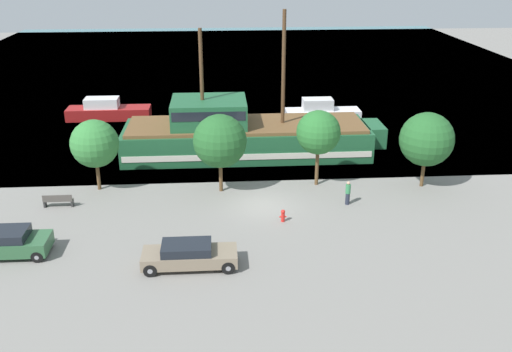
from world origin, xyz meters
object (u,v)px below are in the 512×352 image
(pirate_ship, at_px, (242,135))
(pedestrian_walking_near, at_px, (348,193))
(fire_hydrant, at_px, (283,215))
(parked_car_curb_mid, at_px, (11,243))
(moored_boat_outer, at_px, (108,111))
(bench_promenade_east, at_px, (58,200))
(moored_boat_dockside, at_px, (321,112))
(parked_car_curb_front, at_px, (189,255))

(pirate_ship, xyz_separation_m, pedestrian_walking_near, (6.20, -9.85, -0.82))
(fire_hydrant, relative_size, pedestrian_walking_near, 0.49)
(pedestrian_walking_near, bearing_deg, parked_car_curb_mid, -165.14)
(moored_boat_outer, xyz_separation_m, parked_car_curb_mid, (-0.68, -25.64, -0.04))
(pirate_ship, distance_m, moored_boat_outer, 16.29)
(parked_car_curb_mid, distance_m, pedestrian_walking_near, 19.79)
(bench_promenade_east, bearing_deg, parked_car_curb_mid, -99.12)
(pirate_ship, xyz_separation_m, fire_hydrant, (1.86, -11.99, -1.19))
(pirate_ship, relative_size, moored_boat_outer, 2.61)
(moored_boat_outer, bearing_deg, pirate_ship, -41.20)
(moored_boat_dockside, xyz_separation_m, parked_car_curb_front, (-11.36, -25.98, -0.05))
(moored_boat_outer, height_order, parked_car_curb_front, moored_boat_outer)
(pirate_ship, bearing_deg, moored_boat_outer, 138.80)
(parked_car_curb_front, xyz_separation_m, parked_car_curb_mid, (-9.44, 1.88, 0.04))
(bench_promenade_east, height_order, pedestrian_walking_near, pedestrian_walking_near)
(fire_hydrant, distance_m, pedestrian_walking_near, 4.86)
(pirate_ship, relative_size, parked_car_curb_front, 4.19)
(parked_car_curb_mid, bearing_deg, pirate_ship, 49.12)
(pirate_ship, bearing_deg, fire_hydrant, -81.20)
(bench_promenade_east, bearing_deg, pirate_ship, 36.96)
(fire_hydrant, bearing_deg, bench_promenade_east, 167.80)
(parked_car_curb_front, bearing_deg, moored_boat_dockside, 66.39)
(parked_car_curb_front, relative_size, pedestrian_walking_near, 3.08)
(moored_boat_dockside, relative_size, parked_car_curb_mid, 1.77)
(moored_boat_dockside, relative_size, fire_hydrant, 9.10)
(pirate_ship, height_order, parked_car_curb_front, pirate_ship)
(moored_boat_dockside, height_order, fire_hydrant, moored_boat_dockside)
(parked_car_curb_mid, bearing_deg, parked_car_curb_front, -11.24)
(bench_promenade_east, xyz_separation_m, pedestrian_walking_near, (18.17, -0.84, 0.34))
(parked_car_curb_front, distance_m, parked_car_curb_mid, 9.62)
(fire_hydrant, height_order, bench_promenade_east, bench_promenade_east)
(moored_boat_dockside, bearing_deg, fire_hydrant, -105.86)
(moored_boat_dockside, bearing_deg, pirate_ship, -130.61)
(moored_boat_outer, bearing_deg, parked_car_curb_mid, -91.51)
(moored_boat_dockside, distance_m, pedestrian_walking_near, 19.11)
(moored_boat_dockside, relative_size, parked_car_curb_front, 1.45)
(parked_car_curb_mid, relative_size, pedestrian_walking_near, 2.52)
(moored_boat_outer, distance_m, pedestrian_walking_near, 27.63)
(moored_boat_dockside, xyz_separation_m, pedestrian_walking_near, (-1.67, -19.03, 0.05))
(moored_boat_dockside, xyz_separation_m, fire_hydrant, (-6.02, -21.18, -0.32))
(pirate_ship, bearing_deg, pedestrian_walking_near, -57.79)
(bench_promenade_east, bearing_deg, moored_boat_outer, 90.79)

